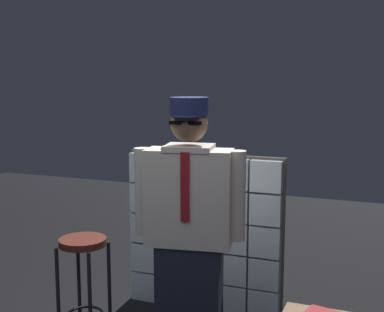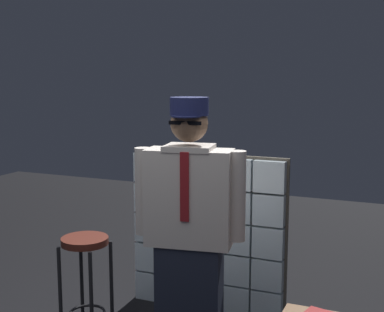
{
  "view_description": "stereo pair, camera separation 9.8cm",
  "coord_description": "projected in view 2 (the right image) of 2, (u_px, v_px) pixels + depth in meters",
  "views": [
    {
      "loc": [
        1.49,
        -2.56,
        1.98
      ],
      "look_at": [
        0.27,
        0.52,
        1.47
      ],
      "focal_mm": 49.67,
      "sensor_mm": 36.0,
      "label": 1
    },
    {
      "loc": [
        1.58,
        -2.52,
        1.98
      ],
      "look_at": [
        0.27,
        0.52,
        1.47
      ],
      "focal_mm": 49.67,
      "sensor_mm": 36.0,
      "label": 2
    }
  ],
  "objects": [
    {
      "name": "bar_stool",
      "position": [
        86.0,
        266.0,
        3.85
      ],
      "size": [
        0.34,
        0.34,
        0.82
      ],
      "color": "#592319",
      "rests_on": "ground"
    },
    {
      "name": "standing_person",
      "position": [
        189.0,
        233.0,
        3.46
      ],
      "size": [
        0.74,
        0.36,
        1.84
      ],
      "rotation": [
        0.0,
        0.0,
        0.17
      ],
      "color": "#1E2333",
      "rests_on": "ground"
    },
    {
      "name": "glass_block_wall",
      "position": [
        206.0,
        234.0,
        4.44
      ],
      "size": [
        1.36,
        0.1,
        1.36
      ],
      "color": "silver",
      "rests_on": "ground"
    }
  ]
}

